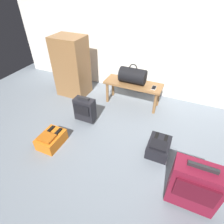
# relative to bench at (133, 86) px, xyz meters

# --- Properties ---
(ground_plane) EXTENTS (6.60, 6.60, 0.00)m
(ground_plane) POSITION_rel_bench_xyz_m (0.25, -1.06, -0.36)
(ground_plane) COLOR slate
(back_wall) EXTENTS (6.00, 0.10, 2.80)m
(back_wall) POSITION_rel_bench_xyz_m (0.25, 0.54, 1.04)
(back_wall) COLOR silver
(back_wall) RESTS_ON ground
(bench) EXTENTS (1.00, 0.36, 0.43)m
(bench) POSITION_rel_bench_xyz_m (0.00, 0.00, 0.00)
(bench) COLOR olive
(bench) RESTS_ON ground
(duffel_bag_black) EXTENTS (0.44, 0.26, 0.34)m
(duffel_bag_black) POSITION_rel_bench_xyz_m (-0.02, 0.00, 0.20)
(duffel_bag_black) COLOR black
(duffel_bag_black) RESTS_ON bench
(cell_phone) EXTENTS (0.07, 0.14, 0.01)m
(cell_phone) POSITION_rel_bench_xyz_m (0.37, -0.03, 0.07)
(cell_phone) COLOR silver
(cell_phone) RESTS_ON bench
(suitcase_upright_burgundy) EXTENTS (0.46, 0.24, 0.62)m
(suitcase_upright_burgundy) POSITION_rel_bench_xyz_m (1.13, -1.53, -0.04)
(suitcase_upright_burgundy) COLOR maroon
(suitcase_upright_burgundy) RESTS_ON ground
(suitcase_small_charcoal) EXTENTS (0.32, 0.19, 0.46)m
(suitcase_small_charcoal) POSITION_rel_bench_xyz_m (-0.52, -0.80, -0.12)
(suitcase_small_charcoal) COLOR black
(suitcase_small_charcoal) RESTS_ON ground
(backpack_orange) EXTENTS (0.28, 0.38, 0.21)m
(backpack_orange) POSITION_rel_bench_xyz_m (-0.70, -1.43, -0.27)
(backpack_orange) COLOR orange
(backpack_orange) RESTS_ON ground
(backpack_dark) EXTENTS (0.28, 0.38, 0.21)m
(backpack_dark) POSITION_rel_bench_xyz_m (0.70, -0.96, -0.27)
(backpack_dark) COLOR black
(backpack_dark) RESTS_ON ground
(side_cabinet) EXTENTS (0.56, 0.44, 1.10)m
(side_cabinet) POSITION_rel_bench_xyz_m (-1.18, -0.10, 0.19)
(side_cabinet) COLOR olive
(side_cabinet) RESTS_ON ground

